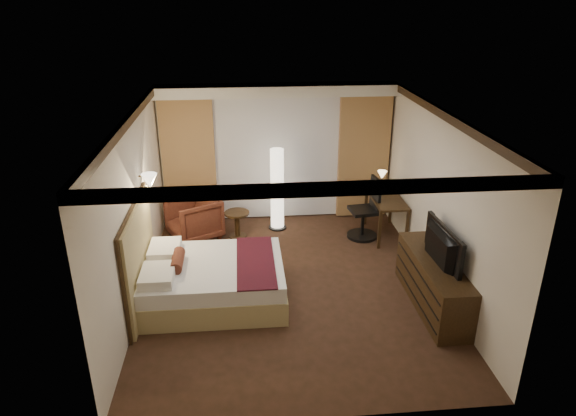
{
  "coord_description": "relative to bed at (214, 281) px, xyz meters",
  "views": [
    {
      "loc": [
        -0.68,
        -6.92,
        4.26
      ],
      "look_at": [
        0.0,
        0.4,
        1.15
      ],
      "focal_mm": 32.0,
      "sensor_mm": 36.0,
      "label": 1
    }
  ],
  "objects": [
    {
      "name": "ceiling",
      "position": [
        1.16,
        0.27,
        2.4
      ],
      "size": [
        4.5,
        5.5,
        0.01
      ],
      "primitive_type": "cube",
      "color": "white",
      "rests_on": "back_wall"
    },
    {
      "name": "curtain_left_drape",
      "position": [
        -0.54,
        2.88,
        0.95
      ],
      "size": [
        1.0,
        0.14,
        2.45
      ],
      "primitive_type": "cube",
      "color": "#9E7C48",
      "rests_on": "back_wall"
    },
    {
      "name": "curtain_right_drape",
      "position": [
        2.86,
        2.88,
        0.95
      ],
      "size": [
        1.0,
        0.14,
        2.45
      ],
      "primitive_type": "cube",
      "color": "#9E7C48",
      "rests_on": "back_wall"
    },
    {
      "name": "bed",
      "position": [
        0.0,
        0.0,
        0.0
      ],
      "size": [
        2.06,
        1.61,
        0.6
      ],
      "primitive_type": null,
      "color": "white",
      "rests_on": "floor"
    },
    {
      "name": "floor",
      "position": [
        1.16,
        0.27,
        -0.3
      ],
      "size": [
        4.5,
        5.5,
        0.01
      ],
      "primitive_type": "cube",
      "color": "#332213",
      "rests_on": "ground"
    },
    {
      "name": "office_chair",
      "position": [
        2.67,
        1.86,
        0.28
      ],
      "size": [
        0.62,
        0.62,
        1.16
      ],
      "primitive_type": null,
      "rotation": [
        0.0,
        0.0,
        0.12
      ],
      "color": "black",
      "rests_on": "floor"
    },
    {
      "name": "side_table",
      "position": [
        0.34,
        2.08,
        -0.05
      ],
      "size": [
        0.46,
        0.46,
        0.5
      ],
      "primitive_type": null,
      "color": "black",
      "rests_on": "floor"
    },
    {
      "name": "curtain_sheer",
      "position": [
        1.16,
        2.94,
        0.95
      ],
      "size": [
        2.48,
        0.04,
        2.45
      ],
      "primitive_type": "cube",
      "color": "silver",
      "rests_on": "back_wall"
    },
    {
      "name": "right_wall",
      "position": [
        3.41,
        0.27,
        1.05
      ],
      "size": [
        0.02,
        5.5,
        2.7
      ],
      "primitive_type": "cube",
      "color": "#F0E5CF",
      "rests_on": "floor"
    },
    {
      "name": "wall_sconce",
      "position": [
        -0.93,
        0.8,
        1.32
      ],
      "size": [
        0.24,
        0.24,
        0.24
      ],
      "primitive_type": null,
      "color": "white",
      "rests_on": "left_wall"
    },
    {
      "name": "soffit",
      "position": [
        1.16,
        2.77,
        2.3
      ],
      "size": [
        4.5,
        0.5,
        0.2
      ],
      "primitive_type": "cube",
      "color": "white",
      "rests_on": "ceiling"
    },
    {
      "name": "desk_lamp",
      "position": [
        3.11,
        2.34,
        0.62
      ],
      "size": [
        0.18,
        0.18,
        0.34
      ],
      "primitive_type": null,
      "color": "#FFD899",
      "rests_on": "desk"
    },
    {
      "name": "crown_molding",
      "position": [
        1.16,
        0.27,
        2.34
      ],
      "size": [
        4.5,
        5.5,
        0.12
      ],
      "primitive_type": null,
      "color": "black",
      "rests_on": "ceiling"
    },
    {
      "name": "left_wall",
      "position": [
        -1.09,
        0.27,
        1.05
      ],
      "size": [
        0.02,
        5.5,
        2.7
      ],
      "primitive_type": "cube",
      "color": "#F0E5CF",
      "rests_on": "floor"
    },
    {
      "name": "floor_lamp",
      "position": [
        1.12,
        2.4,
        0.5
      ],
      "size": [
        0.34,
        0.34,
        1.61
      ],
      "primitive_type": null,
      "color": "white",
      "rests_on": "floor"
    },
    {
      "name": "television",
      "position": [
        3.13,
        -0.47,
        0.77
      ],
      "size": [
        0.71,
        1.18,
        0.15
      ],
      "primitive_type": "imported",
      "rotation": [
        0.0,
        0.0,
        1.61
      ],
      "color": "black",
      "rests_on": "dresser"
    },
    {
      "name": "armchair",
      "position": [
        -0.46,
        2.14,
        0.13
      ],
      "size": [
        1.09,
        1.12,
        0.87
      ],
      "primitive_type": "imported",
      "rotation": [
        0.0,
        0.0,
        -1.08
      ],
      "color": "#4C1F16",
      "rests_on": "floor"
    },
    {
      "name": "back_wall",
      "position": [
        1.16,
        3.02,
        1.05
      ],
      "size": [
        4.5,
        0.02,
        2.7
      ],
      "primitive_type": "cube",
      "color": "#F0E5CF",
      "rests_on": "floor"
    },
    {
      "name": "dresser",
      "position": [
        3.16,
        -0.47,
        0.07
      ],
      "size": [
        0.5,
        1.91,
        0.74
      ],
      "primitive_type": null,
      "color": "black",
      "rests_on": "floor"
    },
    {
      "name": "desk",
      "position": [
        3.11,
        1.91,
        0.07
      ],
      "size": [
        0.55,
        1.16,
        0.75
      ],
      "primitive_type": null,
      "color": "black",
      "rests_on": "floor"
    },
    {
      "name": "headboard",
      "position": [
        -1.04,
        -0.0,
        0.45
      ],
      "size": [
        0.12,
        1.91,
        1.5
      ],
      "primitive_type": null,
      "color": "tan",
      "rests_on": "floor"
    }
  ]
}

